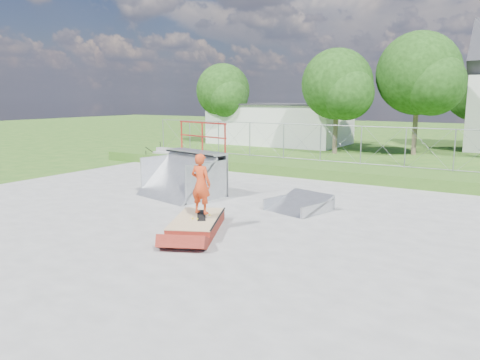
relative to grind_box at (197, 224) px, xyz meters
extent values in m
plane|color=#295919|center=(-1.05, 0.99, -0.18)|extent=(120.00, 120.00, 0.00)
cube|color=gray|center=(-1.05, 0.99, -0.16)|extent=(20.00, 16.00, 0.04)
cube|color=#295919|center=(-1.05, 10.49, 0.07)|extent=(24.00, 3.00, 0.50)
cube|color=maroon|center=(0.00, 0.00, -0.01)|extent=(2.09, 2.70, 0.34)
cube|color=tan|center=(0.00, 0.00, 0.17)|extent=(2.11, 2.72, 0.02)
cube|color=black|center=(0.08, 0.10, 0.23)|extent=(0.65, 0.77, 0.13)
imported|color=red|center=(0.08, 0.10, 1.05)|extent=(0.61, 0.41, 1.65)
cube|color=silver|center=(-9.05, 22.99, 1.32)|extent=(10.00, 6.00, 3.00)
cylinder|color=brown|center=(-3.05, 18.99, 1.04)|extent=(0.30, 0.30, 2.45)
sphere|color=#18350E|center=(-3.05, 18.99, 4.23)|extent=(4.48, 4.48, 4.48)
sphere|color=#18350E|center=(-2.21, 18.43, 3.67)|extent=(3.36, 3.36, 3.36)
cylinder|color=brown|center=(1.45, 20.99, 1.22)|extent=(0.30, 0.30, 2.80)
sphere|color=#18350E|center=(1.45, 20.99, 4.86)|extent=(5.12, 5.12, 5.12)
sphere|color=#18350E|center=(2.41, 20.35, 4.22)|extent=(3.84, 3.84, 3.84)
cylinder|color=brown|center=(-13.05, 20.99, 0.95)|extent=(0.30, 0.30, 2.27)
sphere|color=#18350E|center=(-13.05, 20.99, 3.91)|extent=(4.16, 4.16, 4.16)
sphere|color=#18350E|center=(-12.27, 20.47, 3.39)|extent=(3.12, 3.12, 3.12)
cylinder|color=brown|center=(3.95, 28.99, 0.87)|extent=(0.30, 0.30, 2.10)
sphere|color=#18350E|center=(3.95, 28.99, 3.60)|extent=(3.84, 3.84, 3.84)
camera|label=1|loc=(7.48, -9.94, 3.45)|focal=35.00mm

